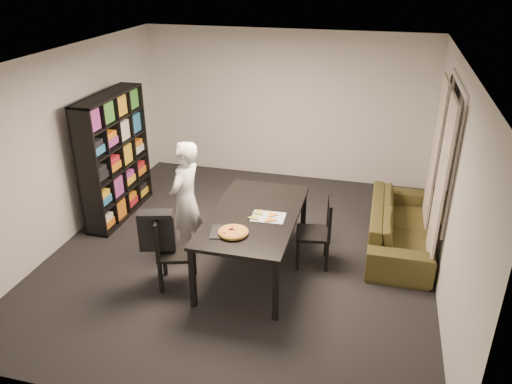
% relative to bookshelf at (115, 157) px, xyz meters
% --- Properties ---
extents(room, '(5.01, 5.51, 2.61)m').
position_rel_bookshelf_xyz_m(room, '(2.16, -0.60, 0.35)').
color(room, black).
rests_on(room, ground).
extents(window_pane, '(0.02, 1.40, 1.60)m').
position_rel_bookshelf_xyz_m(window_pane, '(4.64, -0.00, 0.55)').
color(window_pane, black).
rests_on(window_pane, room).
extents(window_frame, '(0.03, 1.52, 1.72)m').
position_rel_bookshelf_xyz_m(window_frame, '(4.64, -0.00, 0.55)').
color(window_frame, white).
rests_on(window_frame, room).
extents(curtain_left, '(0.03, 0.70, 2.25)m').
position_rel_bookshelf_xyz_m(curtain_left, '(4.56, -0.52, 0.20)').
color(curtain_left, beige).
rests_on(curtain_left, room).
extents(curtain_right, '(0.03, 0.70, 2.25)m').
position_rel_bookshelf_xyz_m(curtain_right, '(4.56, 0.52, 0.20)').
color(curtain_right, beige).
rests_on(curtain_right, room).
extents(bookshelf, '(0.35, 1.50, 1.90)m').
position_rel_bookshelf_xyz_m(bookshelf, '(0.00, 0.00, 0.00)').
color(bookshelf, black).
rests_on(bookshelf, room).
extents(dining_table, '(1.07, 1.92, 0.80)m').
position_rel_bookshelf_xyz_m(dining_table, '(2.41, -0.96, -0.22)').
color(dining_table, black).
rests_on(dining_table, room).
extents(chair_left, '(0.53, 0.53, 0.92)m').
position_rel_bookshelf_xyz_m(chair_left, '(1.50, -1.53, -0.42)').
color(chair_left, black).
rests_on(chair_left, room).
extents(chair_right, '(0.49, 0.49, 0.93)m').
position_rel_bookshelf_xyz_m(chair_right, '(3.19, -0.62, -0.42)').
color(chair_right, black).
rests_on(chair_right, room).
extents(draped_jacket, '(0.44, 0.29, 0.51)m').
position_rel_bookshelf_xyz_m(draped_jacket, '(1.38, -1.57, -0.19)').
color(draped_jacket, black).
rests_on(draped_jacket, chair_left).
extents(person, '(0.46, 0.63, 1.60)m').
position_rel_bookshelf_xyz_m(person, '(1.46, -0.83, -0.15)').
color(person, white).
rests_on(person, room).
extents(baking_tray, '(0.46, 0.40, 0.01)m').
position_rel_bookshelf_xyz_m(baking_tray, '(2.23, -1.48, -0.14)').
color(baking_tray, black).
rests_on(baking_tray, dining_table).
extents(pepperoni_pizza, '(0.35, 0.35, 0.03)m').
position_rel_bookshelf_xyz_m(pepperoni_pizza, '(2.30, -1.50, -0.12)').
color(pepperoni_pizza, olive).
rests_on(pepperoni_pizza, dining_table).
extents(kitchen_towel, '(0.41, 0.32, 0.01)m').
position_rel_bookshelf_xyz_m(kitchen_towel, '(2.60, -1.01, -0.15)').
color(kitchen_towel, white).
rests_on(kitchen_towel, dining_table).
extents(pizza_slices, '(0.46, 0.42, 0.01)m').
position_rel_bookshelf_xyz_m(pizza_slices, '(2.54, -1.02, -0.14)').
color(pizza_slices, gold).
rests_on(pizza_slices, dining_table).
extents(sofa, '(0.81, 2.08, 0.61)m').
position_rel_bookshelf_xyz_m(sofa, '(4.21, 0.10, -0.65)').
color(sofa, '#3B3517').
rests_on(sofa, room).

